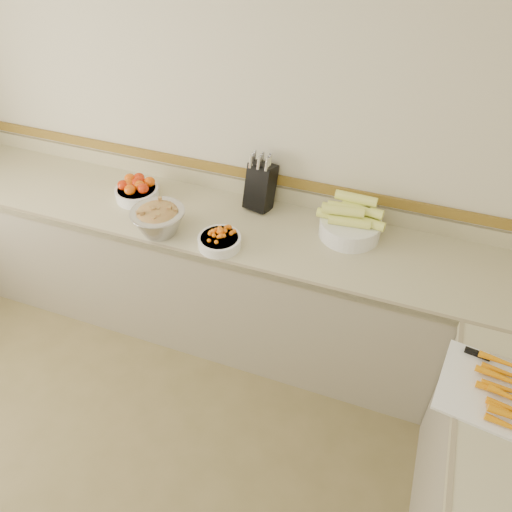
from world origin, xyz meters
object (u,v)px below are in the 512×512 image
(knife_block, at_px, (260,185))
(cutting_board, at_px, (504,394))
(corn_bowl, at_px, (350,222))
(rhubarb_bowl, at_px, (158,219))
(tomato_bowl, at_px, (137,190))
(cherry_tomato_bowl, at_px, (220,240))

(knife_block, height_order, cutting_board, knife_block)
(corn_bowl, xyz_separation_m, rhubarb_bowl, (-1.00, -0.34, 0.00))
(tomato_bowl, height_order, rhubarb_bowl, rhubarb_bowl)
(knife_block, bearing_deg, cutting_board, -33.91)
(knife_block, bearing_deg, tomato_bowl, -166.48)
(tomato_bowl, relative_size, cherry_tomato_bowl, 1.12)
(knife_block, relative_size, corn_bowl, 0.96)
(corn_bowl, bearing_deg, rhubarb_bowl, -161.22)
(knife_block, distance_m, corn_bowl, 0.57)
(cherry_tomato_bowl, height_order, cutting_board, cherry_tomato_bowl)
(tomato_bowl, height_order, cherry_tomato_bowl, tomato_bowl)
(corn_bowl, distance_m, rhubarb_bowl, 1.06)
(cutting_board, bearing_deg, rhubarb_bowl, 165.02)
(rhubarb_bowl, bearing_deg, knife_block, 44.15)
(cherry_tomato_bowl, bearing_deg, rhubarb_bowl, -179.95)
(knife_block, xyz_separation_m, cutting_board, (1.36, -0.91, -0.13))
(rhubarb_bowl, bearing_deg, corn_bowl, 18.78)
(tomato_bowl, distance_m, rhubarb_bowl, 0.39)
(tomato_bowl, relative_size, rhubarb_bowl, 0.87)
(cherry_tomato_bowl, relative_size, cutting_board, 0.44)
(cherry_tomato_bowl, height_order, rhubarb_bowl, rhubarb_bowl)
(corn_bowl, bearing_deg, tomato_bowl, -176.17)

